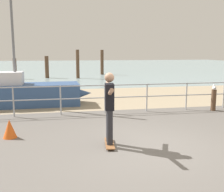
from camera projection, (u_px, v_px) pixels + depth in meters
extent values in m
cube|color=#605B56|center=(160.00, 165.00, 5.31)|extent=(24.00, 10.00, 0.04)
cube|color=tan|center=(101.00, 97.00, 13.06)|extent=(24.00, 6.00, 0.04)
cube|color=#849EA3|center=(73.00, 66.00, 40.20)|extent=(72.00, 50.00, 0.04)
cylinder|color=#9EA0A5|center=(13.00, 102.00, 9.05)|extent=(0.05, 0.05, 1.05)
cylinder|color=#9EA0A5|center=(61.00, 101.00, 9.33)|extent=(0.05, 0.05, 1.05)
cylinder|color=#9EA0A5|center=(105.00, 99.00, 9.62)|extent=(0.05, 0.05, 1.05)
cylinder|color=#9EA0A5|center=(147.00, 98.00, 9.90)|extent=(0.05, 0.05, 1.05)
cylinder|color=#9EA0A5|center=(186.00, 96.00, 10.19)|extent=(0.05, 0.05, 1.05)
cylinder|color=#9EA0A5|center=(224.00, 95.00, 10.47)|extent=(0.05, 0.05, 1.05)
cylinder|color=#9EA0A5|center=(105.00, 85.00, 9.54)|extent=(12.44, 0.04, 0.04)
cylinder|color=#9EA0A5|center=(105.00, 98.00, 9.61)|extent=(12.44, 0.04, 0.04)
cube|color=#335184|center=(24.00, 95.00, 10.93)|extent=(4.44, 1.52, 0.90)
cone|color=#335184|center=(79.00, 93.00, 11.39)|extent=(1.12, 0.80, 0.77)
cylinder|color=slate|center=(12.00, 31.00, 10.45)|extent=(0.10, 0.10, 4.14)
cube|color=silver|center=(7.00, 78.00, 10.69)|extent=(1.22, 0.93, 0.50)
cube|color=brown|center=(109.00, 143.00, 6.35)|extent=(0.29, 0.82, 0.02)
cylinder|color=silver|center=(114.00, 149.00, 6.09)|extent=(0.04, 0.06, 0.06)
cylinder|color=silver|center=(107.00, 149.00, 6.08)|extent=(0.04, 0.06, 0.06)
cylinder|color=silver|center=(112.00, 141.00, 6.64)|extent=(0.04, 0.06, 0.06)
cylinder|color=silver|center=(105.00, 141.00, 6.63)|extent=(0.04, 0.06, 0.06)
cylinder|color=#26262B|center=(110.00, 128.00, 6.17)|extent=(0.14, 0.14, 0.80)
cylinder|color=#26262B|center=(109.00, 125.00, 6.40)|extent=(0.14, 0.14, 0.80)
cube|color=black|center=(109.00, 97.00, 6.17)|extent=(0.24, 0.38, 0.60)
sphere|color=#9E755B|center=(109.00, 77.00, 6.10)|extent=(0.22, 0.22, 0.22)
cylinder|color=#9E755B|center=(111.00, 92.00, 5.70)|extent=(0.15, 0.56, 0.23)
cylinder|color=#9E755B|center=(108.00, 86.00, 6.58)|extent=(0.15, 0.56, 0.23)
cylinder|color=#513826|center=(214.00, 100.00, 10.03)|extent=(0.18, 0.18, 0.81)
ellipsoid|color=white|center=(214.00, 88.00, 9.96)|extent=(0.27, 0.35, 0.14)
sphere|color=white|center=(214.00, 86.00, 10.13)|extent=(0.09, 0.09, 0.09)
cone|color=gold|center=(214.00, 85.00, 10.17)|extent=(0.04, 0.06, 0.02)
cube|color=slate|center=(215.00, 88.00, 9.80)|extent=(0.13, 0.14, 0.02)
cylinder|color=#513826|center=(15.00, 69.00, 21.68)|extent=(0.28, 0.28, 1.65)
cylinder|color=#513826|center=(47.00, 67.00, 22.31)|extent=(0.32, 0.32, 1.82)
cylinder|color=#513826|center=(78.00, 64.00, 21.98)|extent=(0.28, 0.28, 2.33)
cylinder|color=#513826|center=(102.00, 62.00, 25.59)|extent=(0.30, 0.30, 2.33)
cone|color=#E55919|center=(10.00, 129.00, 6.88)|extent=(0.36, 0.36, 0.50)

